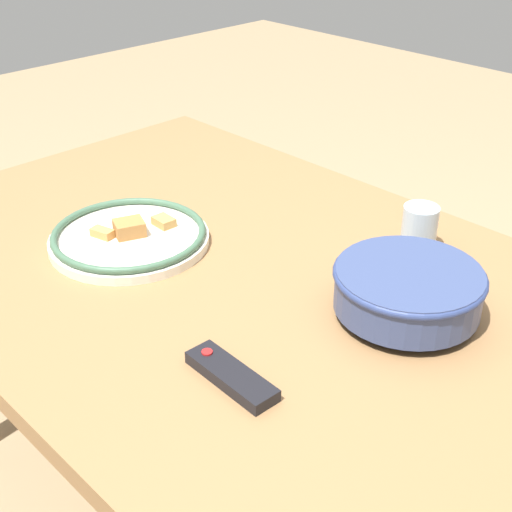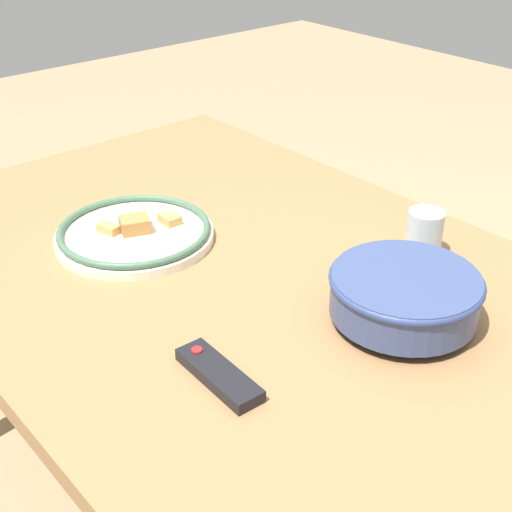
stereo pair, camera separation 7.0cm
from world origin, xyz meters
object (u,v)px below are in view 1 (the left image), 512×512
Objects in this scene: noodle_bowl at (408,289)px; tv_remote at (231,376)px; food_plate at (129,237)px; drinking_glass at (419,228)px.

noodle_bowl reaches higher than tv_remote.
food_plate is (0.53, 0.19, -0.04)m from noodle_bowl.
noodle_bowl is at bearing -11.06° from tv_remote.
tv_remote is (-0.45, 0.14, -0.01)m from food_plate.
food_plate is 0.57m from drinking_glass.
noodle_bowl is 2.76× the size of drinking_glass.
tv_remote is 0.53m from drinking_glass.
food_plate is at bearing 75.20° from tv_remote.
noodle_bowl reaches higher than food_plate.
tv_remote is at bearing 76.61° from noodle_bowl.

